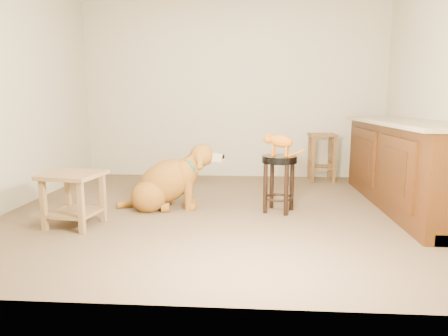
# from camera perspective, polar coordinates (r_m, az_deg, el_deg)

# --- Properties ---
(floor) EXTENTS (4.50, 4.00, 0.01)m
(floor) POSITION_cam_1_polar(r_m,az_deg,el_deg) (4.23, 0.07, -6.12)
(floor) COLOR brown
(floor) RESTS_ON ground
(room_shell) EXTENTS (4.54, 4.04, 2.62)m
(room_shell) POSITION_cam_1_polar(r_m,az_deg,el_deg) (4.11, 0.07, 17.00)
(room_shell) COLOR #B6AF92
(room_shell) RESTS_ON ground
(cabinet_run) EXTENTS (0.70, 2.56, 0.94)m
(cabinet_run) POSITION_cam_1_polar(r_m,az_deg,el_deg) (4.73, 24.57, 0.12)
(cabinet_run) COLOR #3E200B
(cabinet_run) RESTS_ON ground
(padded_stool) EXTENTS (0.39, 0.39, 0.59)m
(padded_stool) POSITION_cam_1_polar(r_m,az_deg,el_deg) (4.15, 7.88, -0.60)
(padded_stool) COLOR black
(padded_stool) RESTS_ON ground
(wood_stool) EXTENTS (0.38, 0.38, 0.69)m
(wood_stool) POSITION_cam_1_polar(r_m,az_deg,el_deg) (5.91, 13.76, 1.60)
(wood_stool) COLOR brown
(wood_stool) RESTS_ON ground
(side_table) EXTENTS (0.55, 0.55, 0.50)m
(side_table) POSITION_cam_1_polar(r_m,az_deg,el_deg) (3.90, -20.68, -3.12)
(side_table) COLOR brown
(side_table) RESTS_ON ground
(golden_retriever) EXTENTS (1.17, 0.61, 0.74)m
(golden_retriever) POSITION_cam_1_polar(r_m,az_deg,el_deg) (4.32, -8.12, -2.12)
(golden_retriever) COLOR brown
(golden_retriever) RESTS_ON ground
(tabby_kitten) EXTENTS (0.42, 0.21, 0.27)m
(tabby_kitten) POSITION_cam_1_polar(r_m,az_deg,el_deg) (4.11, 7.85, 3.74)
(tabby_kitten) COLOR #9A4D0F
(tabby_kitten) RESTS_ON padded_stool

